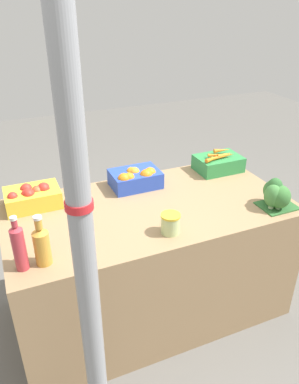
% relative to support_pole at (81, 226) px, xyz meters
% --- Properties ---
extents(ground_plane, '(10.00, 10.00, 0.00)m').
position_rel_support_pole_xyz_m(ground_plane, '(0.57, 0.72, -1.26)').
color(ground_plane, '#605E59').
extents(market_table, '(1.74, 0.90, 0.83)m').
position_rel_support_pole_xyz_m(market_table, '(0.57, 0.72, -0.85)').
color(market_table, '#937551').
rests_on(market_table, ground_plane).
extents(support_pole, '(0.10, 0.10, 2.52)m').
position_rel_support_pole_xyz_m(support_pole, '(0.00, 0.00, 0.00)').
color(support_pole, gray).
rests_on(support_pole, ground_plane).
extents(apple_crate, '(0.32, 0.23, 0.14)m').
position_rel_support_pole_xyz_m(apple_crate, '(-0.08, 1.00, -0.37)').
color(apple_crate, gold).
rests_on(apple_crate, market_table).
extents(orange_crate, '(0.32, 0.23, 0.14)m').
position_rel_support_pole_xyz_m(orange_crate, '(0.59, 0.99, -0.37)').
color(orange_crate, '#2847B7').
rests_on(orange_crate, market_table).
extents(carrot_crate, '(0.32, 0.23, 0.15)m').
position_rel_support_pole_xyz_m(carrot_crate, '(1.24, 1.00, -0.38)').
color(carrot_crate, '#2D8442').
rests_on(carrot_crate, market_table).
extents(broccoli_pile, '(0.22, 0.20, 0.19)m').
position_rel_support_pole_xyz_m(broccoli_pile, '(1.26, 0.41, -0.35)').
color(broccoli_pile, '#2D602D').
rests_on(broccoli_pile, market_table).
extents(juice_bottle_ruby, '(0.06, 0.06, 0.29)m').
position_rel_support_pole_xyz_m(juice_bottle_ruby, '(-0.22, 0.42, -0.31)').
color(juice_bottle_ruby, '#B2333D').
rests_on(juice_bottle_ruby, market_table).
extents(juice_bottle_amber, '(0.08, 0.08, 0.27)m').
position_rel_support_pole_xyz_m(juice_bottle_amber, '(-0.11, 0.42, -0.33)').
color(juice_bottle_amber, gold).
rests_on(juice_bottle_amber, market_table).
extents(pickle_jar, '(0.11, 0.11, 0.11)m').
position_rel_support_pole_xyz_m(pickle_jar, '(0.56, 0.41, -0.38)').
color(pickle_jar, '#B2C684').
rests_on(pickle_jar, market_table).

